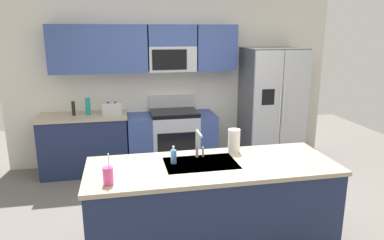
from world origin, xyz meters
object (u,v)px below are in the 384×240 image
(paper_towel_roll, at_px, (234,141))
(drink_cup_pink, at_px, (108,176))
(soap_dispenser, at_px, (174,156))
(toaster, at_px, (112,108))
(pepper_mill, at_px, (73,108))
(sink_faucet, at_px, (198,142))
(refrigerator, at_px, (271,106))
(bottle_teal, at_px, (88,106))
(range_oven, at_px, (172,139))

(paper_towel_roll, bearing_deg, drink_cup_pink, -155.89)
(drink_cup_pink, distance_m, soap_dispenser, 0.69)
(toaster, bearing_deg, paper_towel_roll, -57.50)
(pepper_mill, bearing_deg, sink_faucet, -56.37)
(refrigerator, relative_size, bottle_teal, 7.51)
(drink_cup_pink, bearing_deg, bottle_teal, 97.72)
(refrigerator, height_order, sink_faucet, refrigerator)
(refrigerator, bearing_deg, toaster, 179.56)
(refrigerator, xyz_separation_m, pepper_mill, (-3.07, 0.07, 0.08))
(bottle_teal, bearing_deg, drink_cup_pink, -82.28)
(drink_cup_pink, height_order, paper_towel_roll, drink_cup_pink)
(pepper_mill, bearing_deg, drink_cup_pink, -77.80)
(refrigerator, relative_size, paper_towel_roll, 7.71)
(soap_dispenser, xyz_separation_m, paper_towel_roll, (0.66, 0.20, 0.05))
(toaster, bearing_deg, refrigerator, -0.44)
(toaster, bearing_deg, sink_faucet, -67.56)
(soap_dispenser, bearing_deg, refrigerator, 47.97)
(refrigerator, bearing_deg, pepper_mill, 178.71)
(refrigerator, relative_size, drink_cup_pink, 6.89)
(soap_dispenser, bearing_deg, paper_towel_roll, 16.65)
(toaster, height_order, pepper_mill, pepper_mill)
(toaster, xyz_separation_m, pepper_mill, (-0.55, 0.05, 0.01))
(refrigerator, height_order, drink_cup_pink, refrigerator)
(toaster, distance_m, bottle_teal, 0.35)
(bottle_teal, height_order, sink_faucet, sink_faucet)
(refrigerator, height_order, pepper_mill, refrigerator)
(toaster, bearing_deg, drink_cup_pink, -89.95)
(pepper_mill, distance_m, drink_cup_pink, 2.63)
(sink_faucet, xyz_separation_m, paper_towel_roll, (0.40, 0.10, -0.05))
(bottle_teal, bearing_deg, soap_dispenser, -66.98)
(toaster, xyz_separation_m, paper_towel_roll, (1.25, -1.96, 0.03))
(drink_cup_pink, xyz_separation_m, paper_towel_roll, (1.25, 0.56, 0.04))
(soap_dispenser, bearing_deg, toaster, 105.38)
(toaster, height_order, soap_dispenser, toaster)
(drink_cup_pink, relative_size, soap_dispenser, 1.58)
(toaster, relative_size, paper_towel_roll, 1.17)
(bottle_teal, distance_m, sink_faucet, 2.44)
(bottle_teal, height_order, paper_towel_roll, bottle_teal)
(bottle_teal, xyz_separation_m, soap_dispenser, (0.94, -2.21, -0.05))
(pepper_mill, relative_size, soap_dispenser, 1.23)
(pepper_mill, xyz_separation_m, sink_faucet, (1.41, -2.11, 0.06))
(range_oven, bearing_deg, soap_dispenser, -97.86)
(range_oven, distance_m, paper_towel_roll, 2.12)
(range_oven, distance_m, drink_cup_pink, 2.78)
(range_oven, height_order, soap_dispenser, range_oven)
(refrigerator, height_order, soap_dispenser, refrigerator)
(toaster, height_order, bottle_teal, bottle_teal)
(pepper_mill, bearing_deg, bottle_teal, 1.71)
(toaster, distance_m, paper_towel_roll, 2.33)
(soap_dispenser, height_order, paper_towel_roll, paper_towel_roll)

